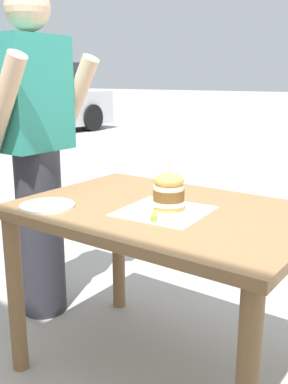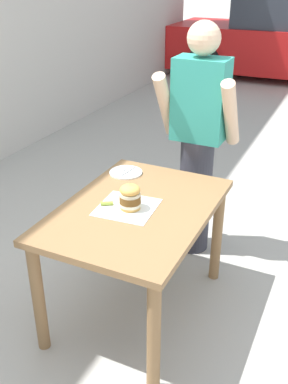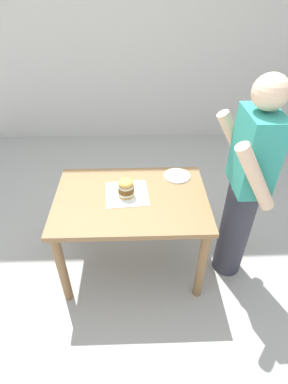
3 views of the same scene
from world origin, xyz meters
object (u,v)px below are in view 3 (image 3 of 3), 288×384
object	(u,v)px
patio_table	(131,209)
pickle_spear	(123,183)
side_plate_with_forks	(177,176)
diner_across_table	(245,187)
sandwich	(126,188)

from	to	relation	value
patio_table	pickle_spear	size ratio (longest dim) A/B	16.26
patio_table	side_plate_with_forks	world-z (taller)	side_plate_with_forks
patio_table	side_plate_with_forks	bearing A→B (deg)	124.97
diner_across_table	pickle_spear	bearing A→B (deg)	-104.77
sandwich	pickle_spear	bearing A→B (deg)	-169.27
sandwich	diner_across_table	distance (m)	0.87
sandwich	pickle_spear	size ratio (longest dim) A/B	2.57
sandwich	patio_table	bearing A→B (deg)	56.80
patio_table	sandwich	xyz separation A→B (m)	(-0.02, -0.04, 0.20)
pickle_spear	side_plate_with_forks	world-z (taller)	pickle_spear
side_plate_with_forks	diner_across_table	world-z (taller)	diner_across_table
patio_table	pickle_spear	xyz separation A→B (m)	(-0.16, -0.06, 0.14)
side_plate_with_forks	diner_across_table	size ratio (longest dim) A/B	0.13
diner_across_table	sandwich	bearing A→B (deg)	-96.40
sandwich	diner_across_table	bearing A→B (deg)	83.60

